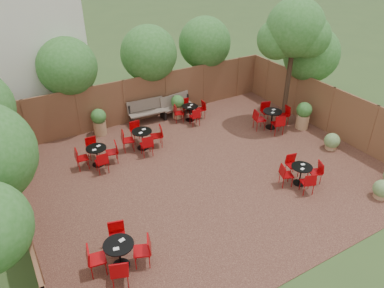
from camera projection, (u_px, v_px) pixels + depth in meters
ground at (206, 172)px, 13.20m from camera, size 80.00×80.00×0.00m
courtyard_paving at (206, 172)px, 13.20m from camera, size 12.00×10.00×0.02m
fence_back at (146, 98)px, 16.41m from camera, size 12.00×0.08×2.00m
fence_left at (20, 206)px, 10.09m from camera, size 0.08×10.00×2.00m
fence_right at (330, 110)px, 15.30m from camera, size 0.08×10.00×2.00m
neighbour_building at (10, 26)px, 15.16m from camera, size 5.00×4.00×8.00m
overhang_foliage at (122, 81)px, 13.39m from camera, size 15.74×10.47×2.64m
courtyard_tree at (295, 32)px, 14.51m from camera, size 2.54×2.44×5.26m
park_bench_left at (147, 111)px, 16.29m from camera, size 1.67×0.62×1.02m
park_bench_right at (176, 105)px, 16.94m from camera, size 1.58×0.69×0.94m
bistro_tables at (190, 151)px, 13.61m from camera, size 9.95×7.79×0.90m
planters at (164, 120)px, 15.36m from camera, size 11.57×4.46×1.18m
low_shrubs at (370, 168)px, 12.81m from camera, size 1.56×3.50×0.74m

